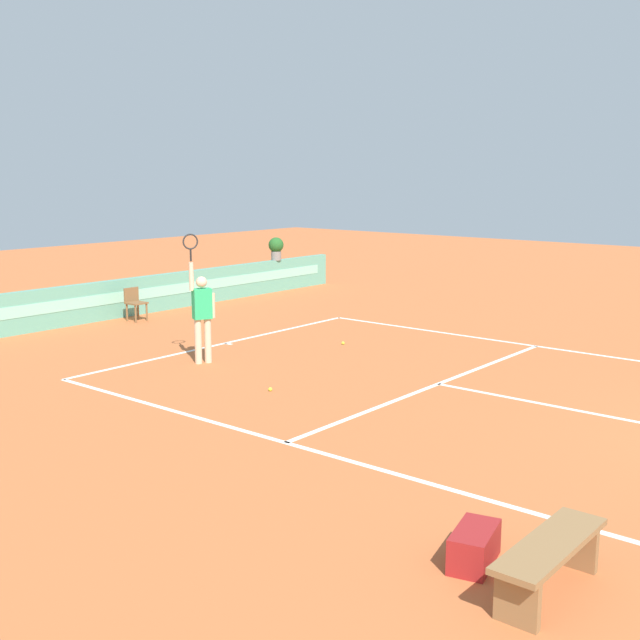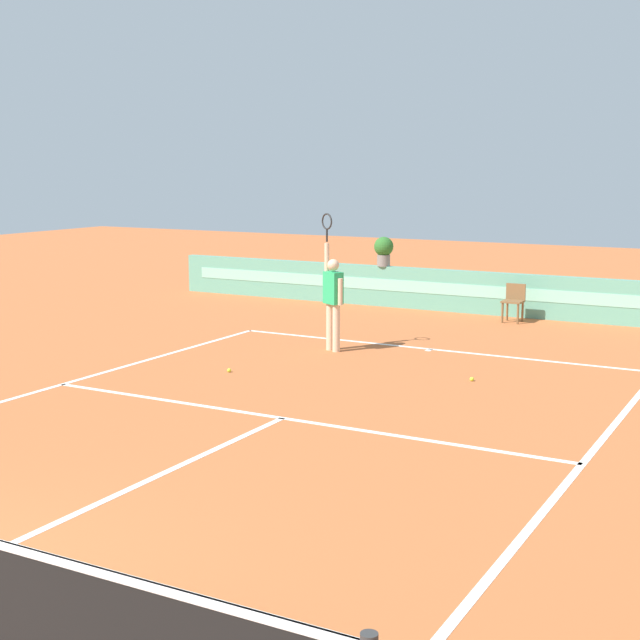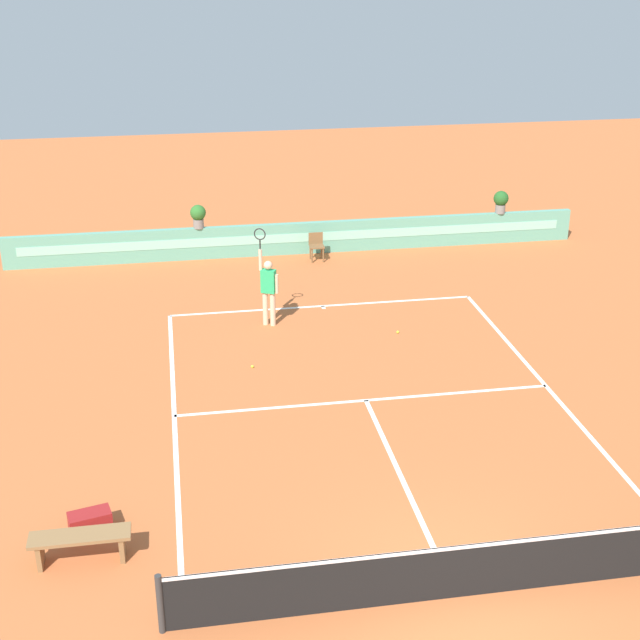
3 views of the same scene
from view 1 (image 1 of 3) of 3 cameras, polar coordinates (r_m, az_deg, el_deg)
The scene contains 10 objects.
ground_plane at distance 14.33m, azimuth 9.82°, elevation -4.80°, with size 60.00×60.00×0.00m, color #BC6033.
court_lines at distance 14.69m, azimuth 7.38°, elevation -4.34°, with size 8.32×11.94×0.01m.
back_wall_barrier at distance 21.22m, azimuth -15.28°, elevation 1.33°, with size 18.00×0.21×1.00m.
ball_kid_chair at distance 20.91m, azimuth -13.10°, elevation 1.23°, with size 0.44×0.44×0.85m.
bench_courtside at distance 7.69m, azimuth 16.12°, elevation -15.87°, with size 1.60×0.44×0.51m.
gear_bag at distance 8.15m, azimuth 10.97°, elevation -15.62°, with size 0.70×0.36×0.36m, color maroon.
tennis_player at distance 15.90m, azimuth -8.44°, elevation 0.63°, with size 0.57×0.35×2.58m.
tennis_ball_near_baseline at distance 13.93m, azimuth -3.58°, elevation -4.97°, with size 0.07×0.07×0.07m, color #CCE033.
tennis_ball_mid_court at distance 17.63m, azimuth 1.66°, elevation -1.66°, with size 0.07×0.07×0.07m, color #CCE033.
potted_plant_far_right at distance 25.47m, azimuth -3.16°, elevation 5.22°, with size 0.48×0.48×0.72m.
Camera 1 is at (-12.07, -0.76, 3.74)m, focal length 44.76 mm.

